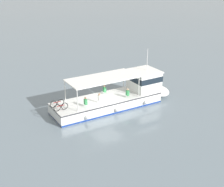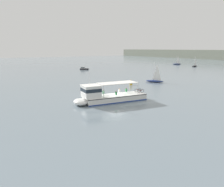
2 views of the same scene
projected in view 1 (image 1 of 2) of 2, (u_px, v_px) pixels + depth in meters
The scene contains 2 objects.
ground_plane at pixel (107, 112), 30.45m from camera, with size 400.00×400.00×0.00m, color slate.
ferry_main at pixel (121, 95), 31.74m from camera, with size 4.48×13.01×5.32m.
Camera 1 is at (-22.36, 16.00, 13.20)m, focal length 51.39 mm.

